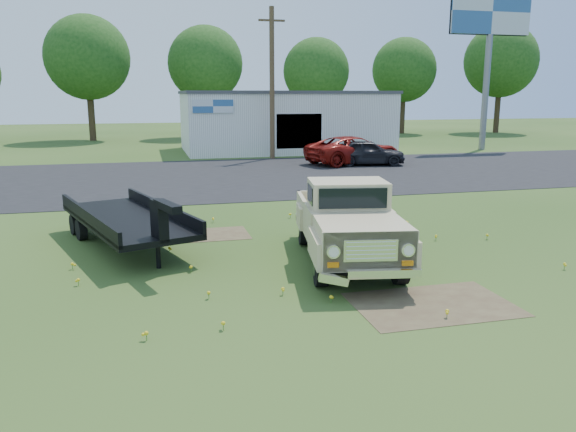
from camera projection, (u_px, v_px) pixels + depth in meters
The scene contains 16 objects.
ground at pixel (312, 265), 13.14m from camera, with size 140.00×140.00×0.00m, color #284416.
asphalt_lot at pixel (224, 176), 27.34m from camera, with size 90.00×14.00×0.02m, color black.
dirt_patch_a at pixel (433, 305), 10.65m from camera, with size 3.00×2.00×0.01m, color #4D3C29.
dirt_patch_b at pixel (210, 235), 15.97m from camera, with size 2.20×1.60×0.01m, color #4D3C29.
commercial_building at pixel (284, 121), 39.70m from camera, with size 14.20×8.20×4.15m.
billboard at pixel (490, 26), 38.90m from camera, with size 6.10×0.45×11.05m.
utility_pole_mid at pixel (272, 83), 33.96m from camera, with size 1.60×0.30×9.00m.
treeline_c at pixel (87, 58), 47.16m from camera, with size 7.04×7.04×10.47m.
treeline_d at pixel (205, 64), 50.58m from camera, with size 6.72×6.72×10.00m.
treeline_e at pixel (316, 71), 51.69m from camera, with size 6.08×6.08×9.04m.
treeline_f at pixel (404, 70), 56.39m from camera, with size 6.40×6.40×9.52m.
treeline_g at pixel (501, 61), 57.17m from camera, with size 7.36×7.36×10.95m.
vintage_pickup_truck at pixel (347, 221), 13.19m from camera, with size 2.11×5.43×1.97m, color tan, non-canonical shape.
flatbed_trailer at pixel (126, 215), 14.63m from camera, with size 2.03×6.10×1.66m, color black, non-canonical shape.
red_pickup at pixel (353, 150), 32.12m from camera, with size 2.59×5.62×1.56m, color maroon.
dark_sedan at pixel (367, 153), 31.43m from camera, with size 1.68×4.18×1.43m, color black.
Camera 1 is at (-3.64, -12.07, 3.91)m, focal length 35.00 mm.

